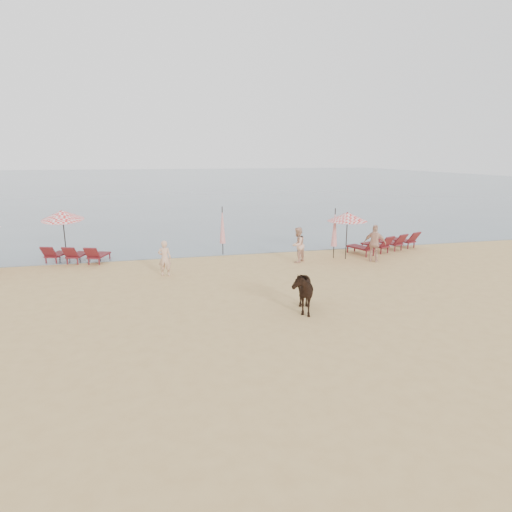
# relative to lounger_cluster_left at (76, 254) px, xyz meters

# --- Properties ---
(ground) EXTENTS (120.00, 120.00, 0.00)m
(ground) POSITION_rel_lounger_cluster_left_xyz_m (7.47, -10.21, -0.41)
(ground) COLOR tan
(ground) RESTS_ON ground
(sea) EXTENTS (160.00, 140.00, 0.06)m
(sea) POSITION_rel_lounger_cluster_left_xyz_m (7.47, 69.79, -0.41)
(sea) COLOR #51606B
(sea) RESTS_ON ground
(lounger_cluster_left) EXTENTS (3.04, 2.35, 0.59)m
(lounger_cluster_left) POSITION_rel_lounger_cluster_left_xyz_m (0.00, 0.00, 0.00)
(lounger_cluster_left) COLOR #5B151B
(lounger_cluster_left) RESTS_ON ground
(lounger_cluster_right) EXTENTS (4.33, 3.02, 0.63)m
(lounger_cluster_right) POSITION_rel_lounger_cluster_left_xyz_m (15.50, -1.17, 0.03)
(lounger_cluster_right) COLOR #5B151B
(lounger_cluster_right) RESTS_ON ground
(umbrella_open_left_b) EXTENTS (1.94, 1.98, 2.48)m
(umbrella_open_left_b) POSITION_rel_lounger_cluster_left_xyz_m (-0.61, 1.02, 1.73)
(umbrella_open_left_b) COLOR black
(umbrella_open_left_b) RESTS_ON ground
(umbrella_open_right) EXTENTS (1.89, 1.89, 2.31)m
(umbrella_open_right) POSITION_rel_lounger_cluster_left_xyz_m (12.68, -2.34, 1.67)
(umbrella_open_right) COLOR black
(umbrella_open_right) RESTS_ON ground
(umbrella_closed_left) EXTENTS (0.30, 0.30, 2.46)m
(umbrella_closed_left) POSITION_rel_lounger_cluster_left_xyz_m (7.00, -0.02, 1.10)
(umbrella_closed_left) COLOR black
(umbrella_closed_left) RESTS_ON ground
(umbrella_closed_right) EXTENTS (0.30, 0.30, 2.46)m
(umbrella_closed_right) POSITION_rel_lounger_cluster_left_xyz_m (12.19, -2.00, 1.10)
(umbrella_closed_right) COLOR black
(umbrella_closed_right) RESTS_ON ground
(cow) EXTENTS (1.11, 1.83, 1.44)m
(cow) POSITION_rel_lounger_cluster_left_xyz_m (8.14, -8.59, 0.31)
(cow) COLOR black
(cow) RESTS_ON ground
(beachgoer_left) EXTENTS (0.62, 0.49, 1.52)m
(beachgoer_left) POSITION_rel_lounger_cluster_left_xyz_m (4.01, -3.29, 0.35)
(beachgoer_left) COLOR tan
(beachgoer_left) RESTS_ON ground
(beachgoer_right_a) EXTENTS (1.02, 1.01, 1.67)m
(beachgoer_right_a) POSITION_rel_lounger_cluster_left_xyz_m (10.19, -2.36, 0.42)
(beachgoer_right_a) COLOR #D7A286
(beachgoer_right_a) RESTS_ON ground
(beachgoer_right_b) EXTENTS (1.10, 0.94, 1.77)m
(beachgoer_right_b) POSITION_rel_lounger_cluster_left_xyz_m (13.75, -3.16, 0.48)
(beachgoer_right_b) COLOR tan
(beachgoer_right_b) RESTS_ON ground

